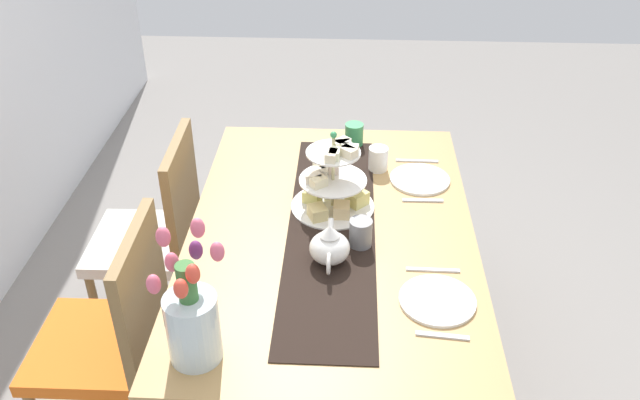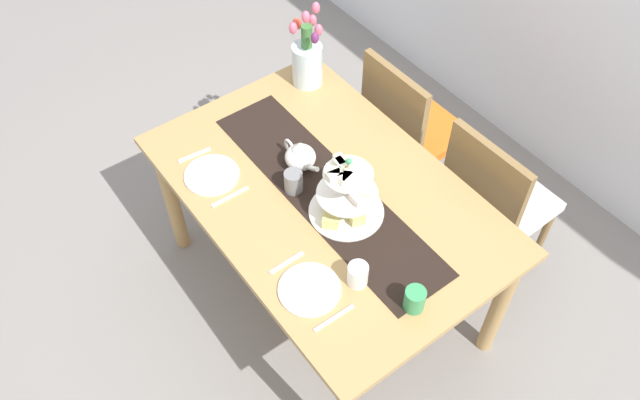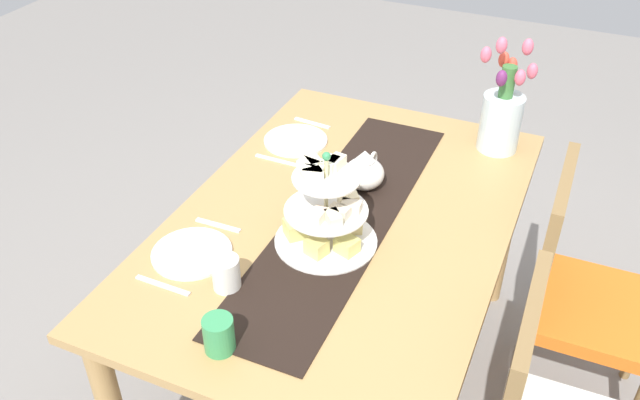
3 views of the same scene
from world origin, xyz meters
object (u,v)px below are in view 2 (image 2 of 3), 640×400
knife_left (230,197)px  knife_right (334,318)px  mug_white_text (358,275)px  dining_table (325,208)px  teapot (300,156)px  fork_left (194,155)px  dinner_plate_right (310,289)px  dinner_plate_left (212,175)px  chair_left (407,127)px  fork_right (287,263)px  mug_orange (415,299)px  chair_right (493,199)px  tulip_vase (307,59)px  tiered_cake_stand (346,196)px  mug_grey (293,182)px

knife_left → knife_right: (0.69, 0.00, 0.00)m
mug_white_text → dining_table: bearing=157.9°
dining_table → teapot: size_ratio=6.29×
teapot → knife_left: teapot is taller
fork_left → dinner_plate_right: bearing=0.0°
dinner_plate_left → chair_left: bearing=85.5°
fork_right → mug_orange: mug_orange is taller
chair_right → mug_orange: chair_right is taller
dining_table → chair_left: size_ratio=1.65×
dinner_plate_left → knife_right: size_ratio=1.35×
chair_right → knife_left: bearing=-116.6°
dinner_plate_left → knife_left: 0.15m
tulip_vase → dinner_plate_right: (0.94, -0.67, -0.13)m
chair_right → fork_right: 1.09m
dinner_plate_left → knife_right: dinner_plate_left is taller
tiered_cake_stand → fork_right: tiered_cake_stand is taller
fork_right → chair_left: bearing=113.8°
chair_right → mug_grey: chair_right is taller
fork_right → mug_orange: bearing=31.4°
teapot → dinner_plate_left: bearing=-118.0°
mug_orange → chair_right: bearing=110.4°
mug_white_text → teapot: bearing=164.1°
fork_right → knife_right: same height
chair_left → tulip_vase: 0.64m
chair_right → dinner_plate_right: (0.02, -1.05, 0.26)m
tiered_cake_stand → knife_right: 0.49m
dining_table → dinner_plate_left: size_ratio=6.52×
tulip_vase → fork_right: size_ratio=2.83×
tulip_vase → chair_left: bearing=48.5°
knife_left → dinner_plate_right: size_ratio=0.74×
dinner_plate_right → mug_grey: bearing=151.5°
knife_left → mug_white_text: bearing=14.5°
tulip_vase → dinner_plate_right: 1.16m
fork_right → mug_white_text: (0.22, 0.16, 0.04)m
tulip_vase → fork_left: tulip_vase is taller
dinner_plate_right → fork_left: bearing=180.0°
fork_left → chair_right: bearing=52.1°
knife_left → dinner_plate_left: bearing=180.0°
knife_right → mug_white_text: 0.18m
knife_left → dinner_plate_right: dinner_plate_right is taller
knife_left → mug_orange: size_ratio=1.79×
fork_left → knife_right: 0.98m
chair_right → knife_right: chair_right is taller
fork_left → mug_white_text: mug_white_text is taller
fork_right → mug_white_text: bearing=36.0°
chair_left → chair_right: (0.59, 0.00, 0.00)m
knife_left → dining_table: bearing=57.9°
tiered_cake_stand → dinner_plate_left: size_ratio=1.32×
mug_white_text → chair_right: bearing=96.2°
fork_left → mug_white_text: (0.91, 0.16, 0.04)m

